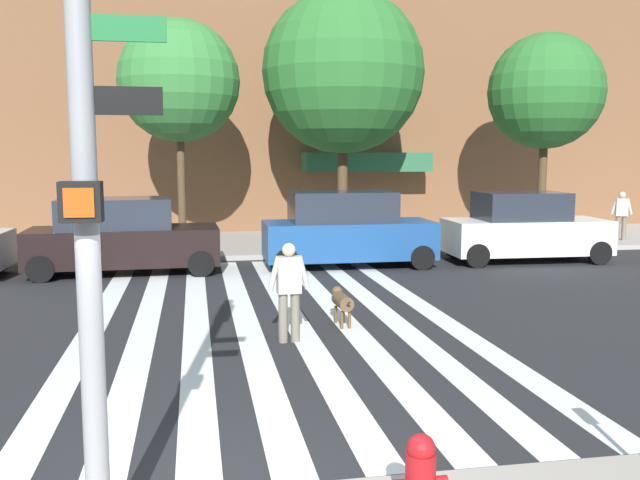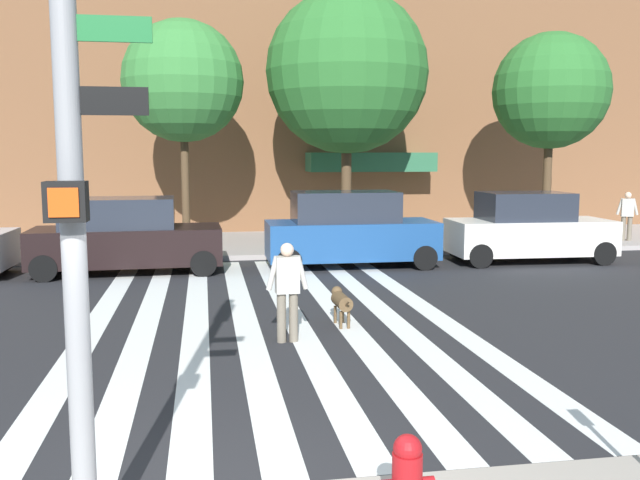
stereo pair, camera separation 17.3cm
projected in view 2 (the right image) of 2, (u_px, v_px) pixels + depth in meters
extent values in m
plane|color=#232326|center=(209.00, 319.00, 12.82)|extent=(160.00, 160.00, 0.00)
cube|color=#9E9691|center=(207.00, 245.00, 22.53)|extent=(80.00, 6.00, 0.15)
cube|color=silver|center=(96.00, 323.00, 12.48)|extent=(0.45, 13.27, 0.01)
cube|color=silver|center=(147.00, 321.00, 12.63)|extent=(0.45, 13.27, 0.01)
cube|color=silver|center=(196.00, 319.00, 12.78)|extent=(0.45, 13.27, 0.01)
cube|color=silver|center=(245.00, 317.00, 12.93)|extent=(0.45, 13.27, 0.01)
cube|color=silver|center=(292.00, 315.00, 13.08)|extent=(0.45, 13.27, 0.01)
cube|color=silver|center=(338.00, 313.00, 13.23)|extent=(0.45, 13.27, 0.01)
cube|color=silver|center=(383.00, 312.00, 13.37)|extent=(0.45, 13.27, 0.01)
cube|color=silver|center=(427.00, 310.00, 13.52)|extent=(0.45, 13.27, 0.01)
cube|color=#28603F|center=(370.00, 162.00, 25.55)|extent=(4.72, 1.60, 0.70)
cylinder|color=gray|center=(70.00, 158.00, 4.88)|extent=(0.18, 0.18, 5.80)
cube|color=black|center=(66.00, 202.00, 4.72)|extent=(0.28, 0.18, 0.28)
cube|color=#E54C14|center=(63.00, 203.00, 4.62)|extent=(0.20, 0.01, 0.20)
cube|color=#19662D|center=(108.00, 29.00, 4.81)|extent=(0.60, 0.03, 0.18)
cube|color=black|center=(108.00, 101.00, 4.87)|extent=(0.56, 0.03, 0.20)
sphere|color=#A11217|center=(408.00, 449.00, 5.32)|extent=(0.23, 0.23, 0.23)
cylinder|color=black|center=(2.00, 259.00, 17.92)|extent=(0.67, 0.24, 0.66)
cube|color=black|center=(127.00, 246.00, 17.61)|extent=(4.80, 2.03, 0.93)
cube|color=#232833|center=(119.00, 213.00, 17.47)|extent=(2.82, 1.74, 0.76)
cylinder|color=black|center=(202.00, 253.00, 18.87)|extent=(0.67, 0.24, 0.66)
cylinder|color=black|center=(203.00, 263.00, 17.18)|extent=(0.67, 0.24, 0.66)
cylinder|color=black|center=(57.00, 258.00, 18.14)|extent=(0.67, 0.24, 0.66)
cylinder|color=black|center=(44.00, 268.00, 16.45)|extent=(0.67, 0.24, 0.66)
cube|color=navy|center=(351.00, 240.00, 18.59)|extent=(4.59, 1.85, 0.99)
cube|color=#232833|center=(345.00, 207.00, 18.45)|extent=(2.79, 1.62, 0.81)
cylinder|color=black|center=(407.00, 249.00, 19.75)|extent=(0.66, 0.22, 0.66)
cylinder|color=black|center=(425.00, 258.00, 18.12)|extent=(0.66, 0.22, 0.66)
cylinder|color=black|center=(282.00, 252.00, 19.17)|extent=(0.66, 0.22, 0.66)
cylinder|color=black|center=(289.00, 261.00, 17.54)|extent=(0.66, 0.22, 0.66)
cube|color=silver|center=(530.00, 236.00, 19.45)|extent=(4.57, 2.02, 0.95)
cube|color=#232833|center=(525.00, 206.00, 19.32)|extent=(2.44, 1.73, 0.78)
cylinder|color=black|center=(573.00, 245.00, 20.58)|extent=(0.67, 0.24, 0.66)
cylinder|color=black|center=(604.00, 253.00, 18.90)|extent=(0.67, 0.24, 0.66)
cylinder|color=black|center=(459.00, 247.00, 20.11)|extent=(0.67, 0.24, 0.66)
cylinder|color=black|center=(480.00, 256.00, 18.43)|extent=(0.67, 0.24, 0.66)
cylinder|color=#4C3823|center=(185.00, 182.00, 21.21)|extent=(0.24, 0.24, 4.09)
sphere|color=#337533|center=(183.00, 81.00, 20.82)|extent=(3.70, 3.70, 3.70)
cylinder|color=#4C3823|center=(346.00, 181.00, 22.17)|extent=(0.32, 0.32, 4.07)
sphere|color=#286628|center=(347.00, 72.00, 21.73)|extent=(5.17, 5.17, 5.17)
cylinder|color=#4C3823|center=(547.00, 183.00, 22.64)|extent=(0.28, 0.28, 3.90)
sphere|color=#286628|center=(551.00, 91.00, 22.26)|extent=(3.76, 3.76, 3.76)
cylinder|color=#6B6051|center=(281.00, 318.00, 11.18)|extent=(0.16, 0.16, 0.82)
cylinder|color=#6B6051|center=(294.00, 317.00, 11.22)|extent=(0.16, 0.16, 0.82)
cube|color=#B2ADA3|center=(287.00, 275.00, 11.11)|extent=(0.39, 0.26, 0.60)
cylinder|color=#B2ADA3|center=(273.00, 273.00, 11.06)|extent=(0.23, 0.10, 0.57)
cylinder|color=#B2ADA3|center=(302.00, 272.00, 11.16)|extent=(0.23, 0.10, 0.57)
sphere|color=beige|center=(287.00, 250.00, 11.06)|extent=(0.23, 0.23, 0.22)
cylinder|color=brown|center=(342.00, 301.00, 12.23)|extent=(0.29, 0.63, 0.26)
sphere|color=brown|center=(337.00, 292.00, 12.59)|extent=(0.21, 0.21, 0.20)
cylinder|color=brown|center=(348.00, 303.00, 11.83)|extent=(0.05, 0.24, 0.16)
cylinder|color=brown|center=(335.00, 315.00, 12.46)|extent=(0.06, 0.06, 0.32)
cylinder|color=brown|center=(343.00, 314.00, 12.49)|extent=(0.06, 0.06, 0.32)
cylinder|color=brown|center=(341.00, 320.00, 12.04)|extent=(0.06, 0.06, 0.32)
cylinder|color=brown|center=(349.00, 320.00, 12.07)|extent=(0.06, 0.06, 0.32)
cylinder|color=#6B6051|center=(623.00, 228.00, 23.04)|extent=(0.20, 0.20, 0.82)
cylinder|color=#6B6051|center=(630.00, 229.00, 22.99)|extent=(0.20, 0.20, 0.82)
cube|color=#B2ADA3|center=(628.00, 207.00, 22.93)|extent=(0.44, 0.37, 0.60)
cylinder|color=#B2ADA3|center=(620.00, 206.00, 22.98)|extent=(0.24, 0.17, 0.57)
cylinder|color=#B2ADA3|center=(635.00, 207.00, 22.87)|extent=(0.24, 0.17, 0.57)
sphere|color=beige|center=(628.00, 195.00, 22.88)|extent=(0.29, 0.29, 0.22)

